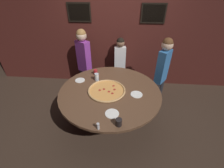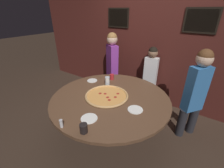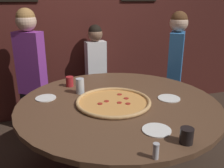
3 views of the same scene
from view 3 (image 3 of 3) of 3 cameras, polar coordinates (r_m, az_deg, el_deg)
name	(u,v)px [view 3 (image 3 of 3)]	position (r m, az deg, el deg)	size (l,w,h in m)	color
back_wall	(82,21)	(3.45, -6.90, 14.15)	(6.40, 0.08, 2.60)	#4C1E19
dining_table	(118,113)	(2.23, 1.45, -6.72)	(1.75, 1.75, 0.74)	brown
giant_pizza	(113,102)	(2.15, 0.32, -4.08)	(0.65, 0.65, 0.03)	#E0994C
drink_cup_far_right	(70,81)	(2.58, -9.65, 0.57)	(0.08, 0.08, 0.10)	#B22328
drink_cup_near_left	(80,86)	(2.37, -7.32, -0.45)	(0.08, 0.08, 0.15)	silver
drink_cup_near_right	(187,136)	(1.65, 16.68, -11.25)	(0.09, 0.09, 0.10)	black
white_plate_left_side	(157,130)	(1.76, 10.15, -10.32)	(0.20, 0.20, 0.01)	white
white_plate_beside_cup	(169,98)	(2.30, 12.89, -3.21)	(0.20, 0.20, 0.01)	white
white_plate_right_side	(46,98)	(2.33, -14.91, -3.11)	(0.18, 0.18, 0.01)	white
condiment_shaker	(156,151)	(1.47, 9.99, -14.83)	(0.04, 0.04, 0.10)	silver
diner_far_left	(96,66)	(3.38, -3.71, 4.09)	(0.33, 0.19, 1.27)	#232328
diner_far_right	(31,66)	(3.05, -18.05, 3.97)	(0.39, 0.32, 1.50)	#232328
diner_side_right	(175,63)	(3.24, 14.29, 4.72)	(0.32, 0.37, 1.45)	#232328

